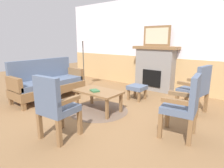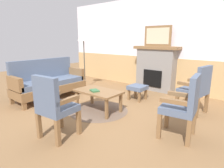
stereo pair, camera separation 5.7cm
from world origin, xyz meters
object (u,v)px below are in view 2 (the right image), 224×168
at_px(footstool, 137,88).
at_px(armchair_front_left, 54,104).
at_px(fireplace, 156,68).
at_px(framed_picture, 158,36).
at_px(book_on_table, 95,91).
at_px(floor_lamp_by_couch, 84,40).
at_px(armchair_by_window_left, 184,104).
at_px(armchair_near_fireplace, 197,88).
at_px(couch, 49,83).
at_px(coffee_table, 98,93).

relative_size(footstool, armchair_front_left, 0.41).
bearing_deg(fireplace, framed_picture, 90.00).
relative_size(book_on_table, floor_lamp_by_couch, 0.12).
bearing_deg(floor_lamp_by_couch, armchair_by_window_left, -17.89).
relative_size(framed_picture, armchair_near_fireplace, 0.82).
xyz_separation_m(fireplace, armchair_by_window_left, (1.60, -2.26, -0.11)).
distance_m(fireplace, book_on_table, 2.37).
relative_size(couch, floor_lamp_by_couch, 1.07).
bearing_deg(fireplace, floor_lamp_by_couch, -146.06).
bearing_deg(armchair_front_left, coffee_table, 102.72).
relative_size(footstool, armchair_near_fireplace, 0.41).
height_order(framed_picture, armchair_near_fireplace, framed_picture).
height_order(couch, coffee_table, couch).
bearing_deg(armchair_by_window_left, coffee_table, -179.78).
height_order(coffee_table, armchair_by_window_left, armchair_by_window_left).
distance_m(coffee_table, floor_lamp_by_couch, 2.22).
height_order(fireplace, armchair_front_left, fireplace).
distance_m(armchair_near_fireplace, armchair_front_left, 2.73).
bearing_deg(couch, footstool, 35.56).
bearing_deg(armchair_by_window_left, framed_picture, 125.26).
relative_size(framed_picture, footstool, 2.00).
distance_m(fireplace, armchair_by_window_left, 2.77).
relative_size(framed_picture, book_on_table, 4.11).
xyz_separation_m(coffee_table, footstool, (0.23, 1.16, -0.10)).
xyz_separation_m(armchair_by_window_left, armchair_front_left, (-1.47, -1.24, 0.00)).
bearing_deg(book_on_table, armchair_by_window_left, 3.13).
bearing_deg(armchair_near_fireplace, armchair_by_window_left, -82.94).
bearing_deg(couch, book_on_table, 2.11).
height_order(couch, footstool, couch).
xyz_separation_m(coffee_table, floor_lamp_by_couch, (-1.61, 1.09, 1.06)).
xyz_separation_m(armchair_near_fireplace, armchair_by_window_left, (0.14, -1.15, 0.00)).
relative_size(coffee_table, armchair_by_window_left, 0.98).
distance_m(fireplace, floor_lamp_by_couch, 2.26).
distance_m(book_on_table, armchair_by_window_left, 1.77).
height_order(coffee_table, armchair_near_fireplace, armchair_near_fireplace).
distance_m(book_on_table, armchair_near_fireplace, 2.04).
bearing_deg(footstool, framed_picture, 94.42).
bearing_deg(footstool, book_on_table, -101.23).
xyz_separation_m(couch, armchair_front_left, (1.88, -1.08, 0.14)).
xyz_separation_m(framed_picture, book_on_table, (-0.16, -2.36, -1.10)).
bearing_deg(book_on_table, coffee_table, 79.11).
height_order(coffee_table, book_on_table, book_on_table).
distance_m(framed_picture, armchair_front_left, 3.65).
relative_size(book_on_table, armchair_near_fireplace, 0.20).
height_order(coffee_table, footstool, coffee_table).
distance_m(coffee_table, book_on_table, 0.11).
relative_size(framed_picture, floor_lamp_by_couch, 0.48).
relative_size(armchair_by_window_left, floor_lamp_by_couch, 0.58).
relative_size(armchair_near_fireplace, armchair_front_left, 1.00).
bearing_deg(fireplace, armchair_by_window_left, -54.74).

